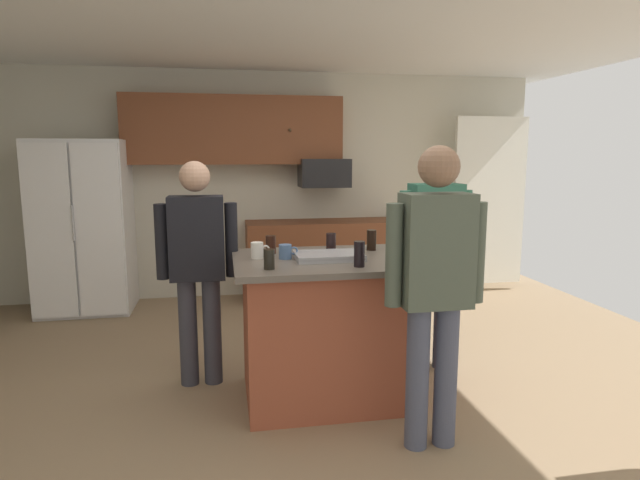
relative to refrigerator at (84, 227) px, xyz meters
The scene contains 20 objects.
floor 3.24m from the refrigerator, 49.98° to the right, with size 7.04×7.04×0.00m, color #937A5B.
ceiling 3.54m from the refrigerator, 49.98° to the right, with size 7.04×7.04×0.00m, color white.
back_wall 2.08m from the refrigerator, 11.81° to the left, with size 6.40×0.10×2.60m, color beige.
french_door_window_panel 4.60m from the refrigerator, ahead, with size 0.90×0.06×2.00m, color white.
cabinet_run_upper 1.91m from the refrigerator, ahead, with size 2.40×0.38×0.75m.
cabinet_run_lower 2.64m from the refrigerator, ahead, with size 1.80×0.63×0.90m.
refrigerator is the anchor object (origin of this frame).
microwave_over_range 2.66m from the refrigerator, ahead, with size 0.56×0.40×0.32m, color black.
kitchen_island 3.30m from the refrigerator, 49.31° to the right, with size 1.25×0.94×0.98m.
person_elder_center 2.46m from the refrigerator, 59.00° to the right, with size 0.57×0.22×1.61m.
person_guest_by_door 3.71m from the refrigerator, 35.35° to the right, with size 0.57×0.22×1.70m.
person_guest_right 4.12m from the refrigerator, 51.08° to the right, with size 0.57×0.22×1.71m.
glass_stout_tall 3.25m from the refrigerator, 58.11° to the right, with size 0.07×0.07×0.12m.
tumbler_amber 3.36m from the refrigerator, 41.97° to the right, with size 0.07×0.07×0.15m.
glass_short_whisky 3.60m from the refrigerator, 50.87° to the right, with size 0.07×0.07×0.16m.
glass_pilsner 2.87m from the refrigerator, 51.75° to the right, with size 0.07×0.07×0.13m.
glass_dark_ale 3.14m from the refrigerator, 45.41° to the right, with size 0.07×0.07×0.13m.
mug_blue_stoneware 3.08m from the refrigerator, 53.00° to the right, with size 0.13×0.08×0.10m.
mug_ceramic_white 2.93m from the refrigerator, 55.24° to the right, with size 0.13×0.08×0.11m.
serving_tray 3.30m from the refrigerator, 49.80° to the right, with size 0.44×0.30×0.04m.
Camera 1 is at (-0.54, -3.51, 1.66)m, focal length 29.83 mm.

